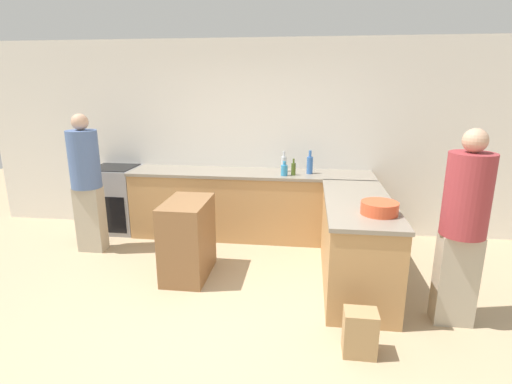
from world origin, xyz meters
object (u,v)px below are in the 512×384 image
Objects in this scene: dish_soap_bottle at (284,170)px; person_at_peninsula at (463,223)px; range_oven at (117,199)px; vinegar_bottle_clear at (284,163)px; person_by_range at (86,179)px; mixing_bowl at (379,208)px; olive_oil_bottle at (293,169)px; island_table at (188,239)px; water_bottle_blue at (310,164)px; paper_bag at (360,333)px.

person_at_peninsula reaches higher than dish_soap_bottle.
vinegar_bottle_clear reaches higher than range_oven.
vinegar_bottle_clear is (-0.02, 0.26, 0.04)m from dish_soap_bottle.
vinegar_bottle_clear is at bearing 19.11° from person_by_range.
dish_soap_bottle reaches higher than mixing_bowl.
olive_oil_bottle reaches higher than range_oven.
dish_soap_bottle is at bearing 48.04° from island_table.
range_oven is 2.78× the size of mixing_bowl.
dish_soap_bottle is at bearing 134.11° from person_at_peninsula.
island_table is at bearing 168.92° from mixing_bowl.
olive_oil_bottle is at bearing 131.29° from person_at_peninsula.
olive_oil_bottle is at bearing -56.71° from vinegar_bottle_clear.
person_at_peninsula is at bearing -54.77° from water_bottle_blue.
dish_soap_bottle is 0.26m from vinegar_bottle_clear.
dish_soap_bottle is 0.13m from olive_oil_bottle.
range_oven is 2.64m from olive_oil_bottle.
paper_bag is at bearing -146.81° from person_at_peninsula.
range_oven is 3.37× the size of vinegar_bottle_clear.
water_bottle_blue reaches higher than mixing_bowl.
person_by_range reaches higher than olive_oil_bottle.
dish_soap_bottle is 2.53m from paper_bag.
person_by_range and person_at_peninsula have the same top height.
water_bottle_blue reaches higher than olive_oil_bottle.
range_oven is 1.95m from island_table.
water_bottle_blue reaches higher than vinegar_bottle_clear.
mixing_bowl is 0.70m from person_at_peninsula.
person_at_peninsula is at bearing -15.22° from person_by_range.
vinegar_bottle_clear is at bearing 107.19° from paper_bag.
olive_oil_bottle is at bearing 13.70° from person_by_range.
range_oven is at bearing 179.66° from water_bottle_blue.
dish_soap_bottle is (-0.97, 1.49, 0.02)m from mixing_bowl.
range_oven is 2.85m from water_bottle_blue.
vinegar_bottle_clear reaches higher than paper_bag.
vinegar_bottle_clear is 0.16× the size of person_by_range.
olive_oil_bottle is 2.54m from paper_bag.
olive_oil_bottle is at bearing 19.35° from dish_soap_bottle.
olive_oil_bottle is (2.58, -0.14, 0.55)m from range_oven.
paper_bag is at bearing -37.28° from range_oven.
mixing_bowl is at bearing -11.08° from island_table.
range_oven is 1.09× the size of island_table.
range_oven reaches higher than paper_bag.
person_by_range is 4.22m from person_at_peninsula.
olive_oil_bottle is at bearing 119.09° from mixing_bowl.
paper_bag is (0.78, -2.52, -0.86)m from vinegar_bottle_clear.
paper_bag is (3.19, -1.69, -0.76)m from person_by_range.
paper_bag is (0.76, -2.27, -0.82)m from dish_soap_bottle.
dish_soap_bottle is 0.87× the size of olive_oil_bottle.
vinegar_bottle_clear is 0.16× the size of person_at_peninsula.
island_table is 0.50× the size of person_at_peninsula.
island_table is at bearing 146.46° from paper_bag.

